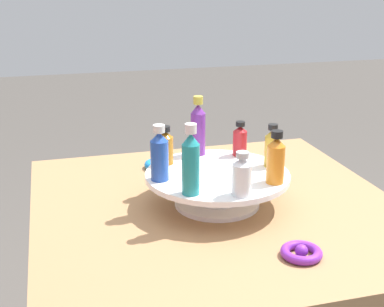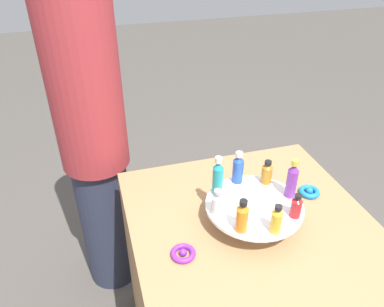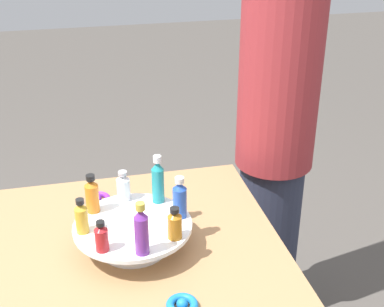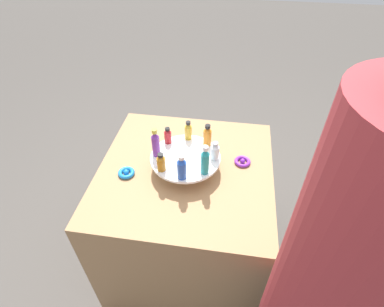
{
  "view_description": "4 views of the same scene",
  "coord_description": "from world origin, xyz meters",
  "px_view_note": "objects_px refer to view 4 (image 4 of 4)",
  "views": [
    {
      "loc": [
        -0.35,
        -1.06,
        1.28
      ],
      "look_at": [
        -0.08,
        -0.06,
        0.92
      ],
      "focal_mm": 50.0,
      "sensor_mm": 36.0,
      "label": 1
    },
    {
      "loc": [
        0.85,
        -0.46,
        1.65
      ],
      "look_at": [
        -0.19,
        -0.16,
        0.96
      ],
      "focal_mm": 35.0,
      "sensor_mm": 36.0,
      "label": 2
    },
    {
      "loc": [
        0.12,
        1.21,
        1.66
      ],
      "look_at": [
        -0.2,
        -0.16,
        0.96
      ],
      "focal_mm": 50.0,
      "sensor_mm": 36.0,
      "label": 3
    },
    {
      "loc": [
        -1.0,
        -0.18,
        1.77
      ],
      "look_at": [
        -0.05,
        -0.04,
        0.91
      ],
      "focal_mm": 28.0,
      "sensor_mm": 36.0,
      "label": 4
    }
  ],
  "objects_px": {
    "bottle_teal": "(205,161)",
    "bottle_clear": "(215,151)",
    "bottle_orange": "(207,136)",
    "ribbon_bow_blue": "(126,173)",
    "bottle_amber": "(161,163)",
    "person_figure": "(317,306)",
    "bottle_blue": "(182,168)",
    "bottle_gold": "(188,131)",
    "bottle_red": "(168,136)",
    "bottle_purple": "(156,144)",
    "ribbon_bow_purple": "(242,161)",
    "display_stand": "(185,161)"
  },
  "relations": [
    {
      "from": "bottle_red",
      "to": "bottle_purple",
      "type": "relative_size",
      "value": 0.58
    },
    {
      "from": "bottle_red",
      "to": "ribbon_bow_blue",
      "type": "bearing_deg",
      "value": 135.22
    },
    {
      "from": "ribbon_bow_blue",
      "to": "ribbon_bow_purple",
      "type": "height_order",
      "value": "ribbon_bow_blue"
    },
    {
      "from": "bottle_clear",
      "to": "bottle_amber",
      "type": "bearing_deg",
      "value": 115.75
    },
    {
      "from": "bottle_gold",
      "to": "bottle_red",
      "type": "xyz_separation_m",
      "value": [
        -0.04,
        0.09,
        -0.01
      ]
    },
    {
      "from": "display_stand",
      "to": "bottle_gold",
      "type": "bearing_deg",
      "value": 3.25
    },
    {
      "from": "bottle_gold",
      "to": "bottle_purple",
      "type": "height_order",
      "value": "bottle_purple"
    },
    {
      "from": "bottle_orange",
      "to": "ribbon_bow_blue",
      "type": "relative_size",
      "value": 1.49
    },
    {
      "from": "display_stand",
      "to": "bottle_teal",
      "type": "distance_m",
      "value": 0.16
    },
    {
      "from": "display_stand",
      "to": "ribbon_bow_blue",
      "type": "height_order",
      "value": "display_stand"
    },
    {
      "from": "bottle_teal",
      "to": "bottle_orange",
      "type": "relative_size",
      "value": 1.28
    },
    {
      "from": "bottle_orange",
      "to": "person_figure",
      "type": "distance_m",
      "value": 0.8
    },
    {
      "from": "bottle_clear",
      "to": "ribbon_bow_blue",
      "type": "bearing_deg",
      "value": 102.31
    },
    {
      "from": "bottle_teal",
      "to": "bottle_purple",
      "type": "bearing_deg",
      "value": 70.75
    },
    {
      "from": "person_figure",
      "to": "bottle_purple",
      "type": "bearing_deg",
      "value": 7.25
    },
    {
      "from": "bottle_teal",
      "to": "bottle_clear",
      "type": "xyz_separation_m",
      "value": [
        0.1,
        -0.03,
        -0.03
      ]
    },
    {
      "from": "display_stand",
      "to": "bottle_purple",
      "type": "xyz_separation_m",
      "value": [
        -0.01,
        0.13,
        0.09
      ]
    },
    {
      "from": "bottle_gold",
      "to": "bottle_red",
      "type": "relative_size",
      "value": 1.18
    },
    {
      "from": "bottle_orange",
      "to": "ribbon_bow_purple",
      "type": "xyz_separation_m",
      "value": [
        -0.02,
        -0.18,
        -0.12
      ]
    },
    {
      "from": "display_stand",
      "to": "bottle_teal",
      "type": "bearing_deg",
      "value": -131.75
    },
    {
      "from": "bottle_red",
      "to": "ribbon_bow_blue",
      "type": "distance_m",
      "value": 0.26
    },
    {
      "from": "ribbon_bow_blue",
      "to": "person_figure",
      "type": "xyz_separation_m",
      "value": [
        -0.52,
        -0.75,
        0.09
      ]
    },
    {
      "from": "bottle_orange",
      "to": "ribbon_bow_blue",
      "type": "xyz_separation_m",
      "value": [
        -0.18,
        0.35,
        -0.12
      ]
    },
    {
      "from": "bottle_purple",
      "to": "ribbon_bow_purple",
      "type": "relative_size",
      "value": 1.85
    },
    {
      "from": "display_stand",
      "to": "ribbon_bow_blue",
      "type": "distance_m",
      "value": 0.28
    },
    {
      "from": "bottle_blue",
      "to": "ribbon_bow_blue",
      "type": "xyz_separation_m",
      "value": [
        0.05,
        0.27,
        -0.12
      ]
    },
    {
      "from": "bottle_purple",
      "to": "bottle_red",
      "type": "bearing_deg",
      "value": -19.25
    },
    {
      "from": "ribbon_bow_blue",
      "to": "bottle_orange",
      "type": "bearing_deg",
      "value": -63.25
    },
    {
      "from": "bottle_blue",
      "to": "ribbon_bow_purple",
      "type": "height_order",
      "value": "bottle_blue"
    },
    {
      "from": "bottle_gold",
      "to": "bottle_blue",
      "type": "bearing_deg",
      "value": -176.75
    },
    {
      "from": "person_figure",
      "to": "ribbon_bow_blue",
      "type": "bearing_deg",
      "value": 16.32
    },
    {
      "from": "ribbon_bow_blue",
      "to": "person_figure",
      "type": "height_order",
      "value": "person_figure"
    },
    {
      "from": "bottle_blue",
      "to": "bottle_gold",
      "type": "relative_size",
      "value": 1.22
    },
    {
      "from": "person_figure",
      "to": "bottle_teal",
      "type": "bearing_deg",
      "value": -1.91
    },
    {
      "from": "bottle_orange",
      "to": "bottle_gold",
      "type": "bearing_deg",
      "value": 70.75
    },
    {
      "from": "bottle_red",
      "to": "bottle_amber",
      "type": "relative_size",
      "value": 0.94
    },
    {
      "from": "bottle_orange",
      "to": "bottle_red",
      "type": "xyz_separation_m",
      "value": [
        -0.01,
        0.19,
        -0.01
      ]
    },
    {
      "from": "display_stand",
      "to": "person_figure",
      "type": "height_order",
      "value": "person_figure"
    },
    {
      "from": "bottle_orange",
      "to": "bottle_red",
      "type": "relative_size",
      "value": 1.35
    },
    {
      "from": "bottle_blue",
      "to": "bottle_amber",
      "type": "relative_size",
      "value": 1.36
    },
    {
      "from": "bottle_orange",
      "to": "ribbon_bow_purple",
      "type": "height_order",
      "value": "bottle_orange"
    },
    {
      "from": "ribbon_bow_purple",
      "to": "bottle_blue",
      "type": "bearing_deg",
      "value": 129.39
    },
    {
      "from": "bottle_red",
      "to": "ribbon_bow_blue",
      "type": "xyz_separation_m",
      "value": [
        -0.17,
        0.17,
        -0.11
      ]
    },
    {
      "from": "bottle_gold",
      "to": "ribbon_bow_blue",
      "type": "xyz_separation_m",
      "value": [
        -0.21,
        0.26,
        -0.11
      ]
    },
    {
      "from": "bottle_blue",
      "to": "bottle_orange",
      "type": "height_order",
      "value": "bottle_blue"
    },
    {
      "from": "bottle_amber",
      "to": "person_figure",
      "type": "height_order",
      "value": "person_figure"
    },
    {
      "from": "bottle_blue",
      "to": "ribbon_bow_blue",
      "type": "relative_size",
      "value": 1.59
    },
    {
      "from": "display_stand",
      "to": "bottle_blue",
      "type": "xyz_separation_m",
      "value": [
        -0.13,
        -0.01,
        0.08
      ]
    },
    {
      "from": "bottle_blue",
      "to": "bottle_red",
      "type": "bearing_deg",
      "value": 25.75
    },
    {
      "from": "bottle_teal",
      "to": "bottle_orange",
      "type": "bearing_deg",
      "value": 3.25
    }
  ]
}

